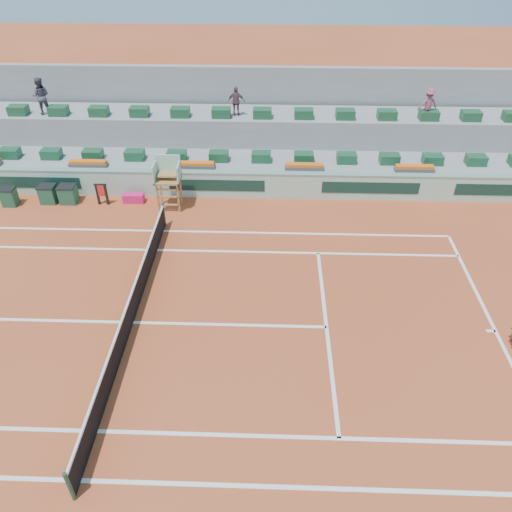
{
  "coord_description": "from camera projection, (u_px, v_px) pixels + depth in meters",
  "views": [
    {
      "loc": [
        4.48,
        -11.83,
        11.6
      ],
      "look_at": [
        4.0,
        2.5,
        1.0
      ],
      "focal_mm": 35.0,
      "sensor_mm": 36.0,
      "label": 1
    }
  ],
  "objects": [
    {
      "name": "player_bag",
      "position": [
        134.0,
        198.0,
        22.75
      ],
      "size": [
        0.94,
        0.42,
        0.42
      ],
      "primitive_type": "cube",
      "color": "#DE1C6A",
      "rests_on": "ground"
    },
    {
      "name": "spectator_right",
      "position": [
        428.0,
        104.0,
        23.68
      ],
      "size": [
        1.06,
        0.76,
        1.48
      ],
      "primitive_type": "imported",
      "rotation": [
        0.0,
        0.0,
        3.38
      ],
      "color": "#91485B",
      "rests_on": "seating_tier_upper"
    },
    {
      "name": "umpire_chair",
      "position": [
        168.0,
        176.0,
        21.63
      ],
      "size": [
        1.1,
        0.9,
        2.4
      ],
      "color": "#9A6B3A",
      "rests_on": "ground"
    },
    {
      "name": "tennis_net",
      "position": [
        131.0,
        311.0,
        16.21
      ],
      "size": [
        0.1,
        11.97,
        1.1
      ],
      "color": "black",
      "rests_on": "ground"
    },
    {
      "name": "stadium_back_wall",
      "position": [
        188.0,
        108.0,
        26.39
      ],
      "size": [
        36.0,
        0.4,
        4.4
      ],
      "primitive_type": "cube",
      "color": "#979694",
      "rests_on": "ground"
    },
    {
      "name": "court_lines",
      "position": [
        133.0,
        322.0,
        16.52
      ],
      "size": [
        23.89,
        11.09,
        0.01
      ],
      "color": "white",
      "rests_on": "ground"
    },
    {
      "name": "spectator_left",
      "position": [
        41.0,
        96.0,
        24.17
      ],
      "size": [
        0.97,
        0.82,
        1.76
      ],
      "primitive_type": "imported",
      "rotation": [
        0.0,
        0.0,
        3.33
      ],
      "color": "#474752",
      "rests_on": "seating_tier_upper"
    },
    {
      "name": "drink_cooler_a",
      "position": [
        68.0,
        194.0,
        22.6
      ],
      "size": [
        0.77,
        0.67,
        0.84
      ],
      "color": "#194C34",
      "rests_on": "ground"
    },
    {
      "name": "spectator_mid",
      "position": [
        236.0,
        101.0,
        24.06
      ],
      "size": [
        0.83,
        0.34,
        1.41
      ],
      "primitive_type": "imported",
      "rotation": [
        0.0,
        0.0,
        3.14
      ],
      "color": "#684552",
      "rests_on": "seating_tier_upper"
    },
    {
      "name": "seating_tier_lower",
      "position": [
        181.0,
        163.0,
        24.77
      ],
      "size": [
        36.0,
        4.0,
        1.2
      ],
      "primitive_type": "cube",
      "color": "#979694",
      "rests_on": "ground"
    },
    {
      "name": "drink_cooler_c",
      "position": [
        9.0,
        197.0,
        22.41
      ],
      "size": [
        0.65,
        0.56,
        0.84
      ],
      "color": "#194C34",
      "rests_on": "ground"
    },
    {
      "name": "seat_row_lower",
      "position": [
        177.0,
        155.0,
        23.56
      ],
      "size": [
        32.9,
        0.6,
        0.44
      ],
      "color": "#194D2D",
      "rests_on": "seating_tier_lower"
    },
    {
      "name": "flower_planters",
      "position": [
        142.0,
        164.0,
        23.0
      ],
      "size": [
        26.8,
        0.36,
        0.28
      ],
      "color": "#4F4F4F",
      "rests_on": "seating_tier_lower"
    },
    {
      "name": "drink_cooler_b",
      "position": [
        48.0,
        194.0,
        22.61
      ],
      "size": [
        0.74,
        0.64,
        0.84
      ],
      "color": "#194C34",
      "rests_on": "ground"
    },
    {
      "name": "advertising_hoarding",
      "position": [
        174.0,
        183.0,
        22.98
      ],
      "size": [
        36.0,
        0.34,
        1.26
      ],
      "color": "#A5CFB9",
      "rests_on": "ground"
    },
    {
      "name": "towel_rack",
      "position": [
        102.0,
        192.0,
        22.35
      ],
      "size": [
        0.57,
        0.09,
        1.03
      ],
      "color": "black",
      "rests_on": "ground"
    },
    {
      "name": "seat_row_upper",
      "position": [
        180.0,
        112.0,
        24.25
      ],
      "size": [
        32.9,
        0.6,
        0.44
      ],
      "color": "#194D2D",
      "rests_on": "seating_tier_upper"
    },
    {
      "name": "seating_tier_upper",
      "position": [
        185.0,
        137.0,
        25.64
      ],
      "size": [
        36.0,
        2.4,
        2.6
      ],
      "primitive_type": "cube",
      "color": "#979694",
      "rests_on": "ground"
    },
    {
      "name": "ground",
      "position": [
        133.0,
        323.0,
        16.53
      ],
      "size": [
        90.0,
        90.0,
        0.0
      ],
      "primitive_type": "plane",
      "color": "#AD4321",
      "rests_on": "ground"
    }
  ]
}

